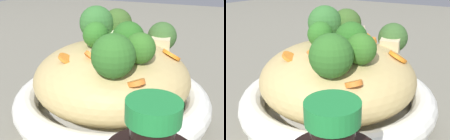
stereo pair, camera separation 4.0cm
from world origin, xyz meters
The scene contains 8 objects.
ground_plane centered at (0.00, 0.00, 0.00)m, with size 3.00×3.00×0.00m, color gray.
serving_bowl centered at (0.00, 0.00, 0.03)m, with size 0.30×0.30×0.06m.
noodle_heap centered at (0.00, 0.00, 0.08)m, with size 0.23×0.23×0.11m.
broccoli_florets centered at (0.00, -0.01, 0.14)m, with size 0.23×0.15×0.09m.
carrot_coins centered at (0.00, -0.03, 0.12)m, with size 0.16×0.15×0.03m.
zucchini_slices centered at (0.01, -0.01, 0.13)m, with size 0.05×0.08×0.03m.
chicken_chunks centered at (0.07, -0.02, 0.12)m, with size 0.05×0.09×0.04m.
chopsticks_pair centered at (0.31, 0.17, 0.00)m, with size 0.19×0.17×0.01m.
Camera 1 is at (-0.33, -0.17, 0.23)m, focal length 42.69 mm.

